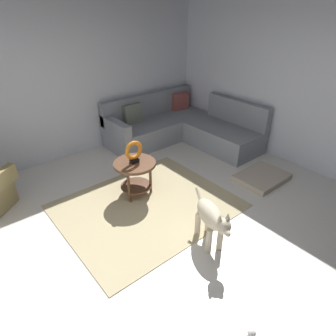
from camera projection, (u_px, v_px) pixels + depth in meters
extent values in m
cube|color=silver|center=(171.00, 241.00, 3.56)|extent=(6.00, 6.00, 0.10)
cube|color=silver|center=(57.00, 81.00, 4.83)|extent=(6.00, 0.12, 2.70)
cube|color=silver|center=(316.00, 87.00, 4.50)|extent=(0.12, 6.00, 2.70)
cube|color=tan|center=(147.00, 206.00, 4.09)|extent=(2.30, 1.90, 0.01)
cube|color=gray|center=(160.00, 129.00, 6.00)|extent=(2.20, 0.85, 0.42)
cube|color=gray|center=(149.00, 104.00, 6.01)|extent=(2.20, 0.14, 0.46)
cube|color=gray|center=(223.00, 138.00, 5.62)|extent=(0.85, 1.40, 0.42)
cube|color=gray|center=(237.00, 112.00, 5.60)|extent=(0.14, 1.40, 0.46)
cube|color=gray|center=(115.00, 126.00, 5.27)|extent=(0.16, 0.85, 0.22)
cube|color=#994C47|center=(180.00, 102.00, 6.36)|extent=(0.39, 0.18, 0.39)
cube|color=slate|center=(133.00, 114.00, 5.67)|extent=(0.38, 0.16, 0.39)
cylinder|color=brown|center=(135.00, 164.00, 4.08)|extent=(0.60, 0.60, 0.04)
cylinder|color=brown|center=(136.00, 186.00, 4.27)|extent=(0.45, 0.45, 0.02)
cylinder|color=brown|center=(128.00, 174.00, 4.36)|extent=(0.04, 0.04, 0.50)
cylinder|color=brown|center=(129.00, 188.00, 4.04)|extent=(0.04, 0.04, 0.50)
cylinder|color=brown|center=(150.00, 179.00, 4.25)|extent=(0.04, 0.04, 0.50)
cube|color=black|center=(134.00, 161.00, 4.06)|extent=(0.12, 0.08, 0.05)
torus|color=orange|center=(134.00, 150.00, 3.98)|extent=(0.28, 0.06, 0.28)
cube|color=#B2A38E|center=(262.00, 177.00, 4.67)|extent=(0.80, 0.60, 0.09)
cylinder|color=beige|center=(220.00, 238.00, 3.31)|extent=(0.07, 0.07, 0.32)
cylinder|color=beige|center=(209.00, 241.00, 3.27)|extent=(0.07, 0.07, 0.32)
cylinder|color=beige|center=(208.00, 221.00, 3.57)|extent=(0.07, 0.07, 0.32)
cylinder|color=beige|center=(198.00, 223.00, 3.53)|extent=(0.07, 0.07, 0.32)
ellipsoid|color=beige|center=(210.00, 214.00, 3.30)|extent=(0.39, 0.56, 0.24)
sphere|color=beige|center=(223.00, 226.00, 3.01)|extent=(0.17, 0.17, 0.17)
ellipsoid|color=beige|center=(227.00, 232.00, 2.96)|extent=(0.11, 0.14, 0.07)
cone|color=beige|center=(228.00, 216.00, 2.98)|extent=(0.06, 0.06, 0.07)
cone|color=beige|center=(220.00, 218.00, 2.95)|extent=(0.06, 0.06, 0.07)
cylinder|color=beige|center=(199.00, 196.00, 3.53)|extent=(0.11, 0.20, 0.16)
sphere|color=silver|center=(252.00, 333.00, 2.49)|extent=(0.08, 0.08, 0.08)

